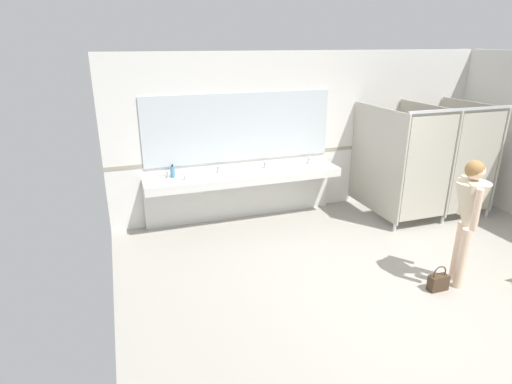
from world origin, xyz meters
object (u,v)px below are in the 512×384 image
object	(u,v)px
handbag	(438,282)
soap_dispenser	(173,172)
person_standing	(468,209)
paper_cup	(186,178)

from	to	relation	value
handbag	soap_dispenser	distance (m)	4.10
person_standing	handbag	distance (m)	0.96
person_standing	paper_cup	world-z (taller)	person_standing
handbag	paper_cup	distance (m)	3.83
paper_cup	person_standing	bearing A→B (deg)	-42.23
person_standing	soap_dispenser	size ratio (longest dim) A/B	7.55
handbag	paper_cup	size ratio (longest dim) A/B	4.11
handbag	soap_dispenser	bearing A→B (deg)	133.45
handbag	soap_dispenser	xyz separation A→B (m)	(-2.76, 2.92, 0.84)
paper_cup	soap_dispenser	bearing A→B (deg)	129.70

